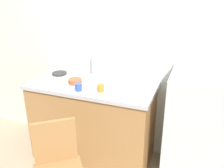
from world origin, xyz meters
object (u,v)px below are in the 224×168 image
at_px(hotplate, 59,73).
at_px(cup_blue, 78,87).
at_px(dish_tray, 120,85).
at_px(cup_orange, 101,88).
at_px(refrigerator, 199,131).
at_px(terracotta_bowl, 75,81).

distance_m(hotplate, cup_blue, 0.55).
relative_size(dish_tray, cup_orange, 3.55).
height_order(dish_tray, cup_orange, cup_orange).
distance_m(refrigerator, hotplate, 1.65).
bearing_deg(hotplate, cup_orange, -23.91).
relative_size(hotplate, cup_orange, 2.16).
bearing_deg(hotplate, refrigerator, -4.14).
bearing_deg(cup_orange, dish_tray, 50.63).
bearing_deg(hotplate, cup_blue, -38.52).
relative_size(terracotta_bowl, cup_orange, 1.78).
bearing_deg(dish_tray, cup_blue, -147.72).
xyz_separation_m(refrigerator, cup_orange, (-0.96, -0.17, 0.38)).
bearing_deg(terracotta_bowl, cup_orange, -16.75).
distance_m(hotplate, cup_orange, 0.70).
height_order(dish_tray, hotplate, dish_tray).
relative_size(refrigerator, cup_blue, 16.11).
height_order(terracotta_bowl, cup_orange, cup_orange).
height_order(refrigerator, hotplate, refrigerator).
bearing_deg(refrigerator, cup_blue, -169.30).
bearing_deg(terracotta_bowl, dish_tray, 8.42).
height_order(terracotta_bowl, cup_blue, cup_blue).
xyz_separation_m(refrigerator, dish_tray, (-0.82, 0.00, 0.37)).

